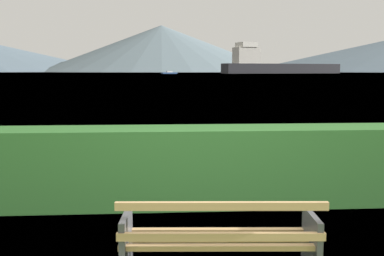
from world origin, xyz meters
The scene contains 6 objects.
water_surface centered at (0.00, 309.50, 0.00)m, with size 620.00×620.00×0.00m, color #7A99A8.
park_bench centered at (0.00, -0.06, 0.42)m, with size 1.70×0.67×0.87m.
hedge_row centered at (0.00, 2.58, 0.55)m, with size 11.71×0.82×1.09m, color #387A33.
cargo_ship_large centered at (64.70, 259.91, 4.88)m, with size 74.26×31.58×17.46m.
sailboat_mid centered at (3.78, 242.50, 0.52)m, with size 8.75×5.45×1.46m.
distant_hills centered at (51.45, 562.20, 23.83)m, with size 985.76×476.71×53.62m.
Camera 1 is at (-0.48, -3.75, 1.89)m, focal length 42.82 mm.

